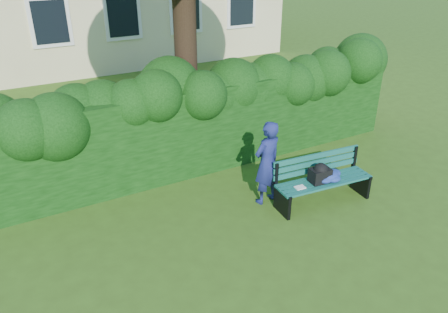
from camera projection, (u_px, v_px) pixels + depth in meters
ground at (241, 218)px, 7.65m from camera, size 80.00×80.00×0.00m
hedge at (186, 128)px, 8.97m from camera, size 10.00×1.00×1.80m
park_bench at (323, 178)px, 7.92m from camera, size 1.87×0.72×0.89m
man_reading at (267, 163)px, 7.81m from camera, size 0.64×0.48×1.59m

